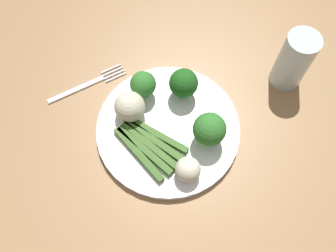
{
  "coord_description": "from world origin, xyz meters",
  "views": [
    {
      "loc": [
        0.11,
        -0.25,
        1.36
      ],
      "look_at": [
        -0.08,
        -0.06,
        0.77
      ],
      "focal_mm": 37.4,
      "sensor_mm": 36.0,
      "label": 1
    }
  ],
  "objects_px": {
    "broccoli_near_center": "(184,83)",
    "water_glass": "(294,61)",
    "cauliflower_mid": "(130,107)",
    "fork": "(88,84)",
    "broccoli_front_left": "(143,85)",
    "asparagus_bundle": "(149,145)",
    "dining_table": "(212,156)",
    "plate": "(168,129)",
    "cauliflower_edge": "(188,169)",
    "broccoli_front": "(209,130)"
  },
  "relations": [
    {
      "from": "plate",
      "to": "fork",
      "type": "xyz_separation_m",
      "value": [
        -0.19,
        -0.04,
        -0.01
      ]
    },
    {
      "from": "water_glass",
      "to": "dining_table",
      "type": "bearing_deg",
      "value": -93.28
    },
    {
      "from": "broccoli_near_center",
      "to": "cauliflower_edge",
      "type": "xyz_separation_m",
      "value": [
        0.12,
        -0.11,
        -0.02
      ]
    },
    {
      "from": "asparagus_bundle",
      "to": "cauliflower_mid",
      "type": "height_order",
      "value": "cauliflower_mid"
    },
    {
      "from": "fork",
      "to": "water_glass",
      "type": "distance_m",
      "value": 0.4
    },
    {
      "from": "dining_table",
      "to": "broccoli_near_center",
      "type": "xyz_separation_m",
      "value": [
        -0.11,
        0.01,
        0.16
      ]
    },
    {
      "from": "broccoli_near_center",
      "to": "cauliflower_mid",
      "type": "bearing_deg",
      "value": -111.92
    },
    {
      "from": "broccoli_near_center",
      "to": "water_glass",
      "type": "height_order",
      "value": "water_glass"
    },
    {
      "from": "broccoli_front_left",
      "to": "broccoli_near_center",
      "type": "bearing_deg",
      "value": 44.34
    },
    {
      "from": "water_glass",
      "to": "plate",
      "type": "bearing_deg",
      "value": -109.56
    },
    {
      "from": "plate",
      "to": "broccoli_front_left",
      "type": "xyz_separation_m",
      "value": [
        -0.08,
        0.02,
        0.04
      ]
    },
    {
      "from": "dining_table",
      "to": "broccoli_near_center",
      "type": "height_order",
      "value": "broccoli_near_center"
    },
    {
      "from": "broccoli_front_left",
      "to": "fork",
      "type": "relative_size",
      "value": 0.37
    },
    {
      "from": "cauliflower_mid",
      "to": "fork",
      "type": "relative_size",
      "value": 0.35
    },
    {
      "from": "dining_table",
      "to": "plate",
      "type": "bearing_deg",
      "value": -142.88
    },
    {
      "from": "cauliflower_mid",
      "to": "broccoli_near_center",
      "type": "bearing_deg",
      "value": 68.08
    },
    {
      "from": "plate",
      "to": "fork",
      "type": "relative_size",
      "value": 1.65
    },
    {
      "from": "fork",
      "to": "water_glass",
      "type": "xyz_separation_m",
      "value": [
        0.27,
        0.29,
        0.06
      ]
    },
    {
      "from": "broccoli_front_left",
      "to": "cauliflower_edge",
      "type": "bearing_deg",
      "value": -19.08
    },
    {
      "from": "cauliflower_edge",
      "to": "asparagus_bundle",
      "type": "bearing_deg",
      "value": -172.39
    },
    {
      "from": "broccoli_front_left",
      "to": "water_glass",
      "type": "relative_size",
      "value": 0.48
    },
    {
      "from": "dining_table",
      "to": "fork",
      "type": "height_order",
      "value": "fork"
    },
    {
      "from": "fork",
      "to": "water_glass",
      "type": "bearing_deg",
      "value": -26.38
    },
    {
      "from": "fork",
      "to": "broccoli_front",
      "type": "bearing_deg",
      "value": -56.58
    },
    {
      "from": "asparagus_bundle",
      "to": "water_glass",
      "type": "distance_m",
      "value": 0.31
    },
    {
      "from": "asparagus_bundle",
      "to": "cauliflower_edge",
      "type": "bearing_deg",
      "value": 3.54
    },
    {
      "from": "broccoli_near_center",
      "to": "water_glass",
      "type": "bearing_deg",
      "value": 56.4
    },
    {
      "from": "broccoli_front_left",
      "to": "cauliflower_mid",
      "type": "height_order",
      "value": "broccoli_front_left"
    },
    {
      "from": "plate",
      "to": "water_glass",
      "type": "relative_size",
      "value": 2.15
    },
    {
      "from": "broccoli_front",
      "to": "cauliflower_edge",
      "type": "bearing_deg",
      "value": -75.31
    },
    {
      "from": "plate",
      "to": "cauliflower_mid",
      "type": "relative_size",
      "value": 4.72
    },
    {
      "from": "cauliflower_edge",
      "to": "fork",
      "type": "relative_size",
      "value": 0.27
    },
    {
      "from": "plate",
      "to": "broccoli_front",
      "type": "bearing_deg",
      "value": 26.06
    },
    {
      "from": "fork",
      "to": "water_glass",
      "type": "relative_size",
      "value": 1.3
    },
    {
      "from": "cauliflower_mid",
      "to": "water_glass",
      "type": "height_order",
      "value": "water_glass"
    },
    {
      "from": "broccoli_front",
      "to": "cauliflower_edge",
      "type": "relative_size",
      "value": 1.64
    },
    {
      "from": "plate",
      "to": "dining_table",
      "type": "bearing_deg",
      "value": 37.12
    },
    {
      "from": "asparagus_bundle",
      "to": "broccoli_front_left",
      "type": "xyz_separation_m",
      "value": [
        -0.08,
        0.07,
        0.03
      ]
    },
    {
      "from": "broccoli_near_center",
      "to": "broccoli_front_left",
      "type": "xyz_separation_m",
      "value": [
        -0.05,
        -0.05,
        -0.0
      ]
    },
    {
      "from": "broccoli_front",
      "to": "cauliflower_mid",
      "type": "distance_m",
      "value": 0.15
    },
    {
      "from": "plate",
      "to": "broccoli_front_left",
      "type": "bearing_deg",
      "value": 167.41
    },
    {
      "from": "cauliflower_edge",
      "to": "fork",
      "type": "distance_m",
      "value": 0.28
    },
    {
      "from": "cauliflower_mid",
      "to": "fork",
      "type": "distance_m",
      "value": 0.12
    },
    {
      "from": "asparagus_bundle",
      "to": "plate",
      "type": "bearing_deg",
      "value": 87.78
    },
    {
      "from": "dining_table",
      "to": "cauliflower_edge",
      "type": "distance_m",
      "value": 0.17
    },
    {
      "from": "plate",
      "to": "cauliflower_mid",
      "type": "bearing_deg",
      "value": -157.51
    },
    {
      "from": "broccoli_front",
      "to": "cauliflower_edge",
      "type": "xyz_separation_m",
      "value": [
        0.02,
        -0.07,
        -0.02
      ]
    },
    {
      "from": "broccoli_near_center",
      "to": "broccoli_front_left",
      "type": "relative_size",
      "value": 1.12
    },
    {
      "from": "dining_table",
      "to": "asparagus_bundle",
      "type": "height_order",
      "value": "asparagus_bundle"
    },
    {
      "from": "water_glass",
      "to": "broccoli_near_center",
      "type": "bearing_deg",
      "value": -123.6
    }
  ]
}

